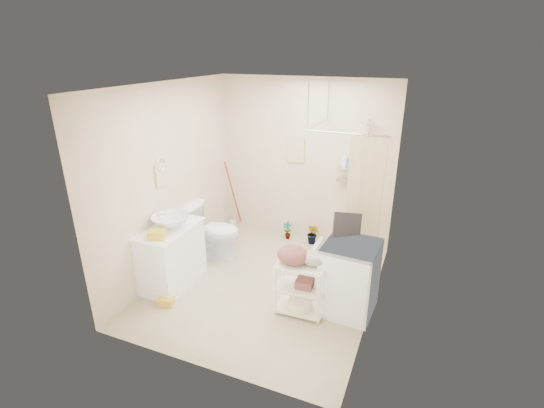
{
  "coord_description": "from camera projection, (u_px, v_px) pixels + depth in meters",
  "views": [
    {
      "loc": [
        1.82,
        -4.17,
        2.99
      ],
      "look_at": [
        -0.01,
        0.25,
        1.08
      ],
      "focal_mm": 26.0,
      "sensor_mm": 36.0,
      "label": 1
    }
  ],
  "objects": [
    {
      "name": "vanity",
      "position": [
        172.0,
        256.0,
        5.22
      ],
      "size": [
        0.54,
        0.95,
        0.83
      ],
      "primitive_type": "cube",
      "rotation": [
        0.0,
        0.0,
        0.01
      ],
      "color": "white",
      "rests_on": "ground"
    },
    {
      "name": "potted_plant_a",
      "position": [
        287.0,
        230.0,
        6.56
      ],
      "size": [
        0.17,
        0.13,
        0.3
      ],
      "primitive_type": "imported",
      "rotation": [
        0.0,
        0.0,
        0.13
      ],
      "color": "brown",
      "rests_on": "ground"
    },
    {
      "name": "wall_right",
      "position": [
        380.0,
        211.0,
        4.36
      ],
      "size": [
        0.04,
        3.2,
        2.6
      ],
      "primitive_type": "cube",
      "color": "beige",
      "rests_on": "ground"
    },
    {
      "name": "laundry_rack",
      "position": [
        301.0,
        284.0,
        4.64
      ],
      "size": [
        0.58,
        0.35,
        0.79
      ],
      "primitive_type": null,
      "rotation": [
        0.0,
        0.0,
        0.03
      ],
      "color": "white",
      "rests_on": "ground"
    },
    {
      "name": "ironing_board",
      "position": [
        344.0,
        261.0,
        4.73
      ],
      "size": [
        0.35,
        0.26,
        1.21
      ],
      "primitive_type": null,
      "rotation": [
        0.0,
        0.0,
        0.54
      ],
      "color": "black",
      "rests_on": "ground"
    },
    {
      "name": "towel_ring",
      "position": [
        161.0,
        173.0,
        5.11
      ],
      "size": [
        0.04,
        0.22,
        0.34
      ],
      "primitive_type": null,
      "color": "beige",
      "rests_on": "wall_left"
    },
    {
      "name": "shampoo_bottle_a",
      "position": [
        345.0,
        160.0,
        5.88
      ],
      "size": [
        0.1,
        0.1,
        0.21
      ],
      "primitive_type": "imported",
      "rotation": [
        0.0,
        0.0,
        -0.33
      ],
      "color": "white",
      "rests_on": "shower"
    },
    {
      "name": "shower",
      "position": [
        350.0,
        195.0,
        5.54
      ],
      "size": [
        1.1,
        1.1,
        2.1
      ],
      "primitive_type": null,
      "color": "white",
      "rests_on": "ground"
    },
    {
      "name": "shampoo_bottle_b",
      "position": [
        349.0,
        162.0,
        5.86
      ],
      "size": [
        0.09,
        0.09,
        0.17
      ],
      "primitive_type": "imported",
      "rotation": [
        0.0,
        0.0,
        -0.17
      ],
      "color": "#4460AD",
      "rests_on": "shower"
    },
    {
      "name": "washing_machine",
      "position": [
        349.0,
        278.0,
        4.67
      ],
      "size": [
        0.64,
        0.66,
        0.89
      ],
      "primitive_type": "cube",
      "rotation": [
        0.0,
        0.0,
        -0.06
      ],
      "color": "white",
      "rests_on": "ground"
    },
    {
      "name": "wall_back",
      "position": [
        305.0,
        162.0,
        6.23
      ],
      "size": [
        2.8,
        0.04,
        2.6
      ],
      "primitive_type": "cube",
      "color": "beige",
      "rests_on": "ground"
    },
    {
      "name": "wall_left",
      "position": [
        170.0,
        181.0,
        5.35
      ],
      "size": [
        0.04,
        3.2,
        2.6
      ],
      "primitive_type": "cube",
      "color": "beige",
      "rests_on": "ground"
    },
    {
      "name": "ceiling",
      "position": [
        264.0,
        85.0,
        4.37
      ],
      "size": [
        2.8,
        3.2,
        0.04
      ],
      "primitive_type": "cube",
      "color": "silver",
      "rests_on": "ground"
    },
    {
      "name": "potted_plant_b",
      "position": [
        313.0,
        234.0,
        6.37
      ],
      "size": [
        0.25,
        0.23,
        0.36
      ],
      "primitive_type": "imported",
      "rotation": [
        0.0,
        0.0,
        -0.44
      ],
      "color": "brown",
      "rests_on": "ground"
    },
    {
      "name": "hanging_towel",
      "position": [
        296.0,
        149.0,
        6.19
      ],
      "size": [
        0.28,
        0.03,
        0.42
      ],
      "primitive_type": "cube",
      "color": "beige",
      "rests_on": "wall_back"
    },
    {
      "name": "floor_basket",
      "position": [
        165.0,
        300.0,
        4.89
      ],
      "size": [
        0.32,
        0.28,
        0.15
      ],
      "primitive_type": "cube",
      "rotation": [
        0.0,
        0.0,
        0.31
      ],
      "color": "gold",
      "rests_on": "ground"
    },
    {
      "name": "tp_holder",
      "position": [
        179.0,
        219.0,
        5.59
      ],
      "size": [
        0.08,
        0.12,
        0.14
      ],
      "primitive_type": null,
      "color": "white",
      "rests_on": "wall_left"
    },
    {
      "name": "toilet",
      "position": [
        213.0,
        231.0,
        5.92
      ],
      "size": [
        0.86,
        0.55,
        0.84
      ],
      "primitive_type": "imported",
      "rotation": [
        0.0,
        0.0,
        1.67
      ],
      "color": "white",
      "rests_on": "ground"
    },
    {
      "name": "wall_front",
      "position": [
        193.0,
        253.0,
        3.48
      ],
      "size": [
        2.8,
        0.04,
        2.6
      ],
      "primitive_type": "cube",
      "color": "beige",
      "rests_on": "ground"
    },
    {
      "name": "sink",
      "position": [
        171.0,
        222.0,
        5.04
      ],
      "size": [
        0.55,
        0.55,
        0.17
      ],
      "primitive_type": "imported",
      "rotation": [
        0.0,
        0.0,
        -0.13
      ],
      "color": "silver",
      "rests_on": "vanity"
    },
    {
      "name": "floor",
      "position": [
        265.0,
        284.0,
        5.33
      ],
      "size": [
        3.2,
        3.2,
        0.0
      ],
      "primitive_type": "plane",
      "color": "tan",
      "rests_on": "ground"
    },
    {
      "name": "counter_basket",
      "position": [
        157.0,
        234.0,
        4.76
      ],
      "size": [
        0.24,
        0.22,
        0.11
      ],
      "primitive_type": "cube",
      "rotation": [
        0.0,
        0.0,
        0.4
      ],
      "color": "gold",
      "rests_on": "vanity"
    },
    {
      "name": "mop",
      "position": [
        231.0,
        195.0,
        6.82
      ],
      "size": [
        0.13,
        0.13,
        1.23
      ],
      "primitive_type": null,
      "rotation": [
        0.0,
        0.0,
        0.14
      ],
      "color": "#A42017",
      "rests_on": "ground"
    }
  ]
}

